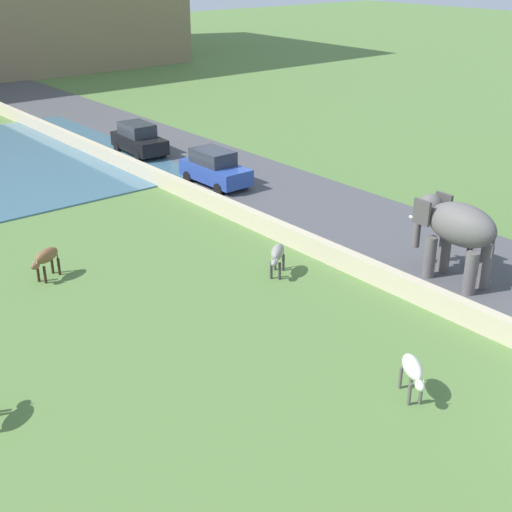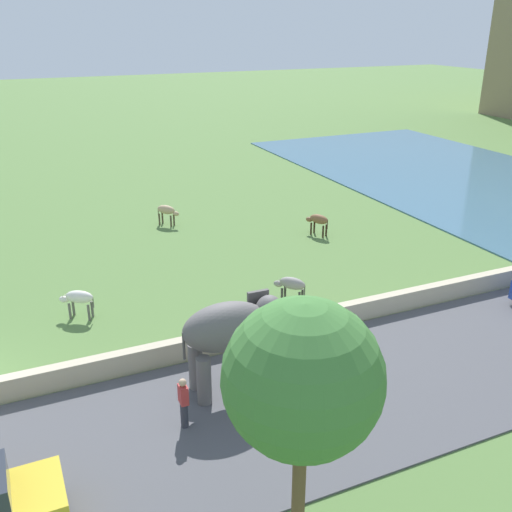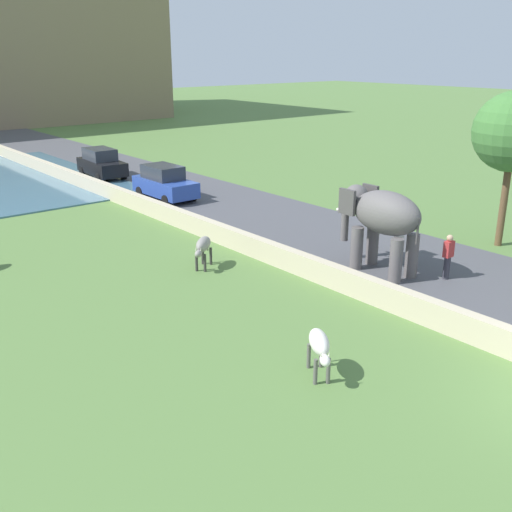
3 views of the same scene
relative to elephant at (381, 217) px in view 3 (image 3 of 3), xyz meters
The scene contains 9 objects.
road_surface 12.09m from the elephant, 82.43° to the left, with size 7.00×120.00×0.06m, color #4C4C51.
barrier_wall 10.20m from the elephant, 102.80° to the left, with size 0.40×110.00×0.78m, color beige.
elephant is the anchor object (origin of this frame).
person_beside_elephant 1.90m from the elephant, 10.29° to the left, with size 0.36×0.22×1.63m.
person_trailing 2.60m from the elephant, 58.69° to the right, with size 0.36×0.22×1.63m.
car_blue 14.37m from the elephant, 90.02° to the left, with size 1.83×4.02×1.80m.
car_black 21.80m from the elephant, 90.01° to the left, with size 1.95×4.08×1.80m.
cow_white 7.78m from the elephant, 150.99° to the right, with size 1.03×1.35×1.15m.
cow_grey 6.35m from the elephant, 136.37° to the left, with size 1.29×1.13×1.15m.
Camera 3 is at (-12.52, -4.33, 7.44)m, focal length 41.74 mm.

